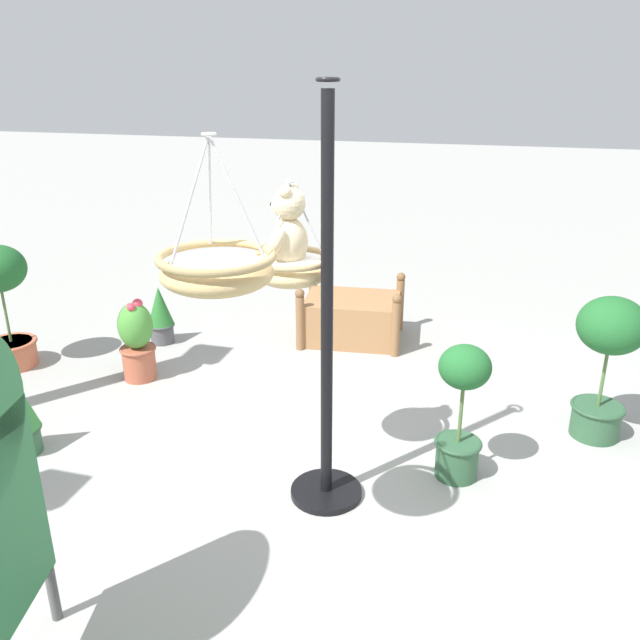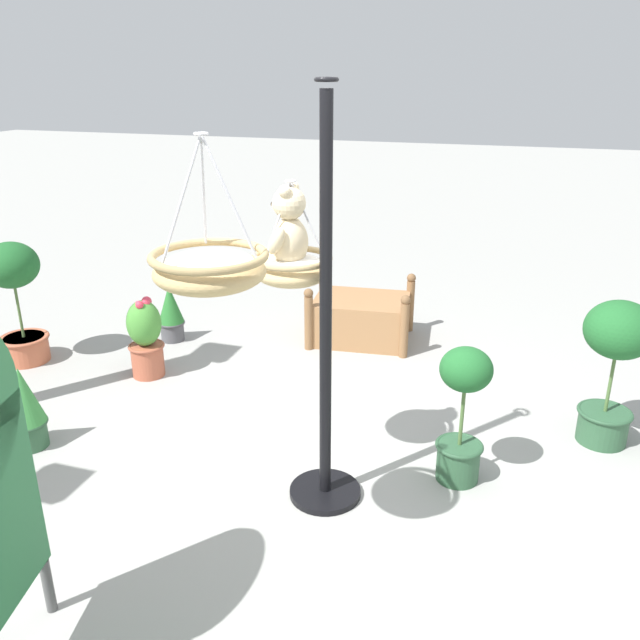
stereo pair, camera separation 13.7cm
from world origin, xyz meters
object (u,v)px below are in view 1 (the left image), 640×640
display_pole_central (327,385)px  teddy_bear (287,232)px  potted_plant_small_succulent (137,340)px  potted_plant_fern_front (18,413)px  hanging_basket_with_teddy (292,268)px  potted_plant_tall_leafy (461,408)px  potted_plant_trailing_ivy (3,298)px  hanging_basket_left_high (217,269)px  potted_plant_bushy_green (160,315)px  potted_plant_flowering_red (607,353)px  wooden_planter_box (352,316)px

display_pole_central → teddy_bear: (0.15, 0.27, 0.85)m
potted_plant_small_succulent → potted_plant_fern_front: bearing=171.6°
hanging_basket_with_teddy → potted_plant_tall_leafy: hanging_basket_with_teddy is taller
potted_plant_tall_leafy → potted_plant_trailing_ivy: 3.96m
hanging_basket_left_high → potted_plant_bushy_green: size_ratio=1.18×
potted_plant_small_succulent → potted_plant_trailing_ivy: bearing=93.5°
hanging_basket_with_teddy → potted_plant_small_succulent: hanging_basket_with_teddy is taller
potted_plant_small_succulent → potted_plant_tall_leafy: bearing=-105.1°
potted_plant_fern_front → potted_plant_bushy_green: potted_plant_fern_front is taller
teddy_bear → potted_plant_fern_front: 2.28m
potted_plant_fern_front → potted_plant_tall_leafy: potted_plant_tall_leafy is taller
display_pole_central → potted_plant_fern_front: (-0.09, 2.12, -0.45)m
hanging_basket_with_teddy → potted_plant_flowering_red: 2.32m
teddy_bear → hanging_basket_left_high: bearing=-179.8°
potted_plant_flowering_red → hanging_basket_with_teddy: bearing=118.3°
hanging_basket_left_high → potted_plant_flowering_red: size_ratio=0.63×
hanging_basket_with_teddy → hanging_basket_left_high: size_ratio=0.91×
hanging_basket_left_high → potted_plant_trailing_ivy: size_ratio=0.60×
potted_plant_flowering_red → potted_plant_fern_front: bearing=108.6°
potted_plant_flowering_red → potted_plant_bushy_green: 3.90m
potted_plant_fern_front → potted_plant_flowering_red: potted_plant_flowering_red is taller
hanging_basket_with_teddy → teddy_bear: hanging_basket_with_teddy is taller
hanging_basket_with_teddy → teddy_bear: (0.00, 0.02, 0.21)m
hanging_basket_left_high → wooden_planter_box: size_ratio=0.64×
hanging_basket_left_high → wooden_planter_box: hanging_basket_left_high is taller
potted_plant_fern_front → potted_plant_small_succulent: size_ratio=0.86×
hanging_basket_with_teddy → potted_plant_fern_front: size_ratio=1.00×
teddy_bear → hanging_basket_with_teddy: bearing=-90.0°
wooden_planter_box → potted_plant_small_succulent: (-1.32, 1.54, 0.12)m
hanging_basket_left_high → potted_plant_fern_front: hanging_basket_left_high is taller
teddy_bear → potted_plant_flowering_red: (1.04, -1.95, -0.96)m
teddy_bear → potted_plant_small_succulent: size_ratio=0.69×
display_pole_central → potted_plant_small_succulent: bearing=59.4°
teddy_bear → potted_plant_fern_front: (-0.24, 1.85, -1.30)m
wooden_planter_box → hanging_basket_with_teddy: bearing=-176.3°
teddy_bear → potted_plant_trailing_ivy: teddy_bear is taller
potted_plant_flowering_red → potted_plant_bushy_green: bearing=79.4°
teddy_bear → potted_plant_small_succulent: 2.31m
wooden_planter_box → potted_plant_trailing_ivy: potted_plant_trailing_ivy is taller
potted_plant_trailing_ivy → hanging_basket_left_high: bearing=-123.3°
teddy_bear → potted_plant_bushy_green: teddy_bear is taller
teddy_bear → potted_plant_bushy_green: bearing=46.8°
hanging_basket_left_high → display_pole_central: bearing=-18.3°
potted_plant_flowering_red → potted_plant_trailing_ivy: 4.83m
hanging_basket_with_teddy → potted_plant_fern_front: hanging_basket_with_teddy is taller
hanging_basket_with_teddy → potted_plant_bushy_green: 2.81m
hanging_basket_left_high → potted_plant_bushy_green: hanging_basket_left_high is taller
potted_plant_bushy_green → potted_plant_trailing_ivy: potted_plant_trailing_ivy is taller
potted_plant_bushy_green → hanging_basket_left_high: bearing=-145.5°
potted_plant_flowering_red → potted_plant_tall_leafy: size_ratio=1.15×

